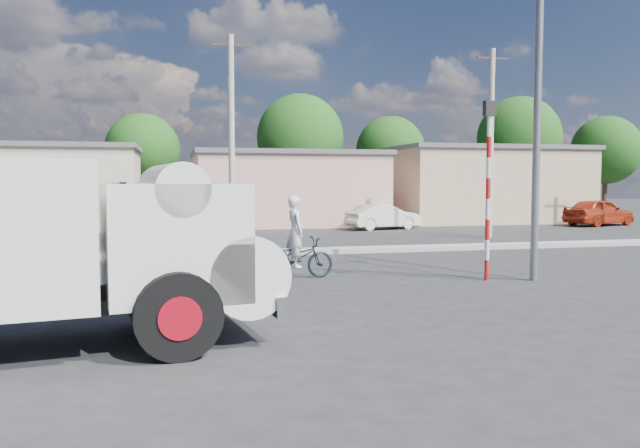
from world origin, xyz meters
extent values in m
plane|color=#252527|center=(0.00, 0.00, 0.00)|extent=(120.00, 120.00, 0.00)
cube|color=#99968E|center=(0.00, 8.00, 0.08)|extent=(40.00, 0.80, 0.16)
cylinder|color=black|center=(-4.24, -3.71, 0.61)|extent=(1.25, 0.53, 1.21)
cylinder|color=#B00C1B|center=(-4.24, -3.71, 0.61)|extent=(0.65, 0.48, 0.60)
cylinder|color=black|center=(-4.58, -1.42, 0.61)|extent=(1.25, 0.53, 1.21)
cylinder|color=#B00C1B|center=(-4.58, -1.42, 0.61)|extent=(0.65, 0.48, 0.60)
cube|color=black|center=(-6.38, -2.85, 0.69)|extent=(5.23, 2.16, 0.20)
cube|color=silver|center=(-4.31, -2.55, 1.54)|extent=(2.30, 2.53, 1.71)
cylinder|color=silver|center=(-3.38, -2.41, 1.05)|extent=(1.53, 2.41, 1.21)
cylinder|color=silver|center=(-4.31, -2.55, 2.32)|extent=(1.10, 2.35, 0.77)
cube|color=silver|center=(-2.94, -2.34, 0.61)|extent=(0.50, 2.37, 0.31)
cube|color=black|center=(-5.07, -2.66, 2.04)|extent=(0.36, 1.87, 0.77)
imported|color=black|center=(-1.32, 2.80, 0.51)|extent=(2.04, 0.95, 1.03)
imported|color=white|center=(-1.32, 2.80, 0.89)|extent=(0.51, 0.70, 1.77)
imported|color=silver|center=(6.04, 17.32, 0.63)|extent=(4.01, 2.19, 1.25)
imported|color=#A02C13|center=(18.29, 17.02, 0.74)|extent=(4.64, 2.89, 1.47)
cylinder|color=red|center=(3.20, 1.50, 0.25)|extent=(0.11, 0.11, 0.50)
cylinder|color=white|center=(3.20, 1.50, 0.75)|extent=(0.11, 0.11, 0.50)
cylinder|color=red|center=(3.20, 1.50, 1.25)|extent=(0.11, 0.11, 0.50)
cylinder|color=white|center=(3.20, 1.50, 1.75)|extent=(0.11, 0.11, 0.50)
cylinder|color=red|center=(3.20, 1.50, 2.25)|extent=(0.11, 0.11, 0.50)
cylinder|color=white|center=(3.20, 1.50, 2.75)|extent=(0.11, 0.11, 0.50)
cylinder|color=red|center=(3.20, 1.50, 3.25)|extent=(0.11, 0.11, 0.50)
cylinder|color=white|center=(3.20, 1.50, 3.75)|extent=(0.11, 0.11, 0.50)
cube|color=black|center=(3.20, 1.50, 4.18)|extent=(0.28, 0.18, 0.36)
cylinder|color=slate|center=(4.30, 1.20, 4.50)|extent=(0.18, 0.18, 9.00)
cube|color=beige|center=(-12.00, 22.00, 2.00)|extent=(12.00, 7.00, 4.00)
cube|color=#59595B|center=(-12.00, 22.00, 4.12)|extent=(12.30, 7.30, 0.24)
cube|color=#DDA897|center=(2.00, 22.00, 1.90)|extent=(10.00, 7.00, 3.80)
cube|color=#59595B|center=(2.00, 22.00, 3.92)|extent=(10.30, 7.30, 0.24)
cube|color=tan|center=(14.00, 22.00, 2.10)|extent=(11.00, 7.00, 4.20)
cube|color=#59595B|center=(14.00, 22.00, 4.32)|extent=(11.30, 7.30, 0.24)
cylinder|color=#38281E|center=(-6.00, 29.00, 1.74)|extent=(0.36, 0.36, 3.47)
sphere|color=#2E611D|center=(-6.00, 29.00, 4.34)|extent=(4.71, 4.71, 4.71)
cylinder|color=#38281E|center=(4.00, 28.00, 2.10)|extent=(0.36, 0.36, 4.20)
sphere|color=#2E611D|center=(4.00, 28.00, 5.25)|extent=(5.70, 5.70, 5.70)
cylinder|color=#38281E|center=(11.00, 30.00, 1.82)|extent=(0.36, 0.36, 3.64)
sphere|color=#2E611D|center=(11.00, 30.00, 4.55)|extent=(4.94, 4.94, 4.94)
cylinder|color=#38281E|center=(20.00, 28.00, 2.18)|extent=(0.36, 0.36, 4.37)
sphere|color=#2E611D|center=(20.00, 28.00, 5.46)|extent=(5.93, 5.93, 5.93)
cylinder|color=#38281E|center=(28.00, 29.00, 1.90)|extent=(0.36, 0.36, 3.81)
sphere|color=#2E611D|center=(28.00, 29.00, 4.76)|extent=(5.17, 5.17, 5.17)
cylinder|color=#99968E|center=(-2.00, 12.00, 4.00)|extent=(0.24, 0.24, 8.00)
cube|color=#38281E|center=(-2.00, 12.00, 7.60)|extent=(1.40, 0.08, 0.08)
cylinder|color=#99968E|center=(9.00, 12.00, 4.00)|extent=(0.24, 0.24, 8.00)
cube|color=#38281E|center=(9.00, 12.00, 7.60)|extent=(1.40, 0.08, 0.08)
camera|label=1|loc=(-4.31, -12.29, 2.45)|focal=35.00mm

